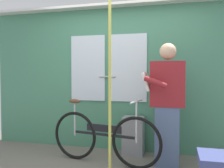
{
  "coord_description": "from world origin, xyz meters",
  "views": [
    {
      "loc": [
        0.92,
        -2.89,
        1.27
      ],
      "look_at": [
        0.01,
        0.56,
        1.12
      ],
      "focal_mm": 39.82,
      "sensor_mm": 36.0,
      "label": 1
    }
  ],
  "objects": [
    {
      "name": "train_door_wall",
      "position": [
        -0.01,
        1.13,
        1.25
      ],
      "size": [
        4.62,
        0.28,
        2.39
      ],
      "color": "#427F60",
      "rests_on": "ground_plane"
    },
    {
      "name": "trash_bin_by_wall",
      "position": [
        0.27,
        0.92,
        0.3
      ],
      "size": [
        0.32,
        0.28,
        0.6
      ],
      "primitive_type": "cube",
      "color": "gray",
      "rests_on": "ground_plane"
    },
    {
      "name": "passenger_reading_newspaper",
      "position": [
        0.79,
        0.54,
        0.89
      ],
      "size": [
        0.57,
        0.49,
        1.68
      ],
      "rotation": [
        0.0,
        0.0,
        3.11
      ],
      "color": "slate",
      "rests_on": "ground_plane"
    },
    {
      "name": "bicycle_near_door",
      "position": [
        -0.08,
        0.42,
        0.38
      ],
      "size": [
        1.65,
        0.47,
        0.92
      ],
      "rotation": [
        0.0,
        0.0,
        -0.18
      ],
      "color": "black",
      "rests_on": "ground_plane"
    },
    {
      "name": "handrail_pole",
      "position": [
        0.11,
        0.08,
        1.18
      ],
      "size": [
        0.04,
        0.04,
        2.35
      ],
      "primitive_type": "cylinder",
      "color": "#C6C14C",
      "rests_on": "ground_plane"
    }
  ]
}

